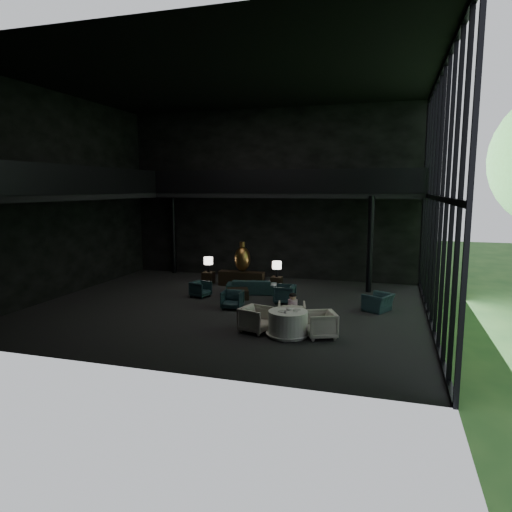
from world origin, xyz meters
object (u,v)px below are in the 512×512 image
(dining_chair_east, at_px, (321,322))
(dining_chair_west, at_px, (256,317))
(coffee_table, at_px, (238,294))
(dining_table, at_px, (288,325))
(dining_chair_north, at_px, (292,312))
(table_lamp_right, at_px, (277,266))
(window_armchair, at_px, (378,301))
(bronze_urn, at_px, (242,259))
(console, at_px, (242,279))
(lounge_armchair_south, at_px, (232,299))
(lounge_armchair_east, at_px, (285,293))
(child, at_px, (293,303))
(side_table_left, at_px, (208,278))
(lounge_armchair_west, at_px, (201,289))
(table_lamp_left, at_px, (208,261))
(sofa, at_px, (252,284))
(side_table_right, at_px, (277,282))

(dining_chair_east, bearing_deg, dining_chair_west, -112.15)
(coffee_table, bearing_deg, dining_table, -53.73)
(dining_chair_north, bearing_deg, table_lamp_right, -83.66)
(window_armchair, bearing_deg, bronze_urn, -86.74)
(console, xyz_separation_m, lounge_armchair_south, (0.89, -3.75, 0.02))
(lounge_armchair_east, distance_m, dining_chair_east, 4.07)
(bronze_urn, distance_m, coffee_table, 2.62)
(table_lamp_right, relative_size, dining_chair_north, 0.70)
(lounge_armchair_east, distance_m, lounge_armchair_south, 2.09)
(coffee_table, relative_size, dining_chair_north, 0.85)
(console, relative_size, child, 3.18)
(bronze_urn, height_order, side_table_left, bronze_urn)
(side_table_left, height_order, dining_chair_east, dining_chair_east)
(side_table_left, xyz_separation_m, child, (5.02, -5.31, 0.50))
(window_armchair, distance_m, dining_chair_east, 3.77)
(table_lamp_right, bearing_deg, lounge_armchair_west, -136.08)
(table_lamp_left, distance_m, dining_chair_north, 7.37)
(sofa, bearing_deg, dining_chair_north, 110.08)
(lounge_armchair_east, bearing_deg, dining_chair_east, 26.79)
(coffee_table, relative_size, child, 1.27)
(bronze_urn, height_order, child, bronze_urn)
(dining_table, bearing_deg, table_lamp_right, 106.78)
(coffee_table, bearing_deg, child, -47.09)
(dining_chair_east, xyz_separation_m, child, (-1.00, 0.76, 0.31))
(side_table_right, height_order, coffee_table, side_table_right)
(console, bearing_deg, dining_chair_west, -68.01)
(lounge_armchair_south, bearing_deg, side_table_right, 76.27)
(table_lamp_right, relative_size, dining_table, 0.51)
(lounge_armchair_east, height_order, lounge_armchair_south, lounge_armchair_east)
(lounge_armchair_south, bearing_deg, table_lamp_right, 76.30)
(sofa, relative_size, coffee_table, 2.45)
(console, relative_size, lounge_armchair_east, 2.69)
(sofa, height_order, dining_chair_west, dining_chair_west)
(side_table_right, bearing_deg, child, -71.04)
(sofa, relative_size, dining_chair_west, 2.21)
(coffee_table, bearing_deg, dining_chair_west, -63.95)
(lounge_armchair_south, height_order, dining_chair_north, dining_chair_north)
(lounge_armchair_east, bearing_deg, coffee_table, -97.94)
(side_table_right, xyz_separation_m, dining_chair_east, (2.82, -6.05, 0.21))
(window_armchair, bearing_deg, lounge_armchair_west, -63.66)
(side_table_right, bearing_deg, bronze_urn, 176.02)
(console, height_order, table_lamp_left, table_lamp_left)
(dining_table, bearing_deg, coffee_table, 126.27)
(window_armchair, bearing_deg, dining_chair_north, -14.93)
(lounge_armchair_south, relative_size, coffee_table, 0.84)
(side_table_right, height_order, lounge_armchair_east, lounge_armchair_east)
(dining_chair_west, bearing_deg, bronze_urn, 37.37)
(side_table_left, distance_m, coffee_table, 3.12)
(console, relative_size, bronze_urn, 1.56)
(dining_table, distance_m, child, 0.99)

